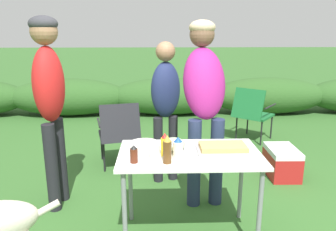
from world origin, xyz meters
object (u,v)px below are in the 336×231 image
object	(u,v)px
folding_table	(190,162)
cooler_box	(282,162)
plate_stack	(144,144)
beer_bottle	(167,150)
standing_person_in_dark_puffer	(166,99)
camp_chair_green_behind_table	(252,112)
food_tray	(223,148)
mayo_bottle	(178,148)
mustard_bottle	(165,145)
bbq_sauce_bottle	(134,154)
standing_person_with_beanie	(49,92)
paper_cup_stack	(155,151)
mixing_bowl	(173,144)
standing_person_in_gray_fleece	(204,92)
camp_chair_near_hedge	(119,131)

from	to	relation	value
folding_table	cooler_box	distance (m)	1.72
plate_stack	beer_bottle	xyz separation A→B (m)	(0.18, -0.35, 0.08)
standing_person_in_dark_puffer	camp_chair_green_behind_table	xyz separation A→B (m)	(1.34, 1.30, -0.47)
food_tray	cooler_box	bearing A→B (deg)	49.72
mayo_bottle	cooler_box	bearing A→B (deg)	43.49
food_tray	beer_bottle	xyz separation A→B (m)	(-0.44, -0.22, 0.07)
food_tray	mustard_bottle	bearing A→B (deg)	-170.65
bbq_sauce_bottle	standing_person_with_beanie	distance (m)	1.14
paper_cup_stack	cooler_box	distance (m)	2.01
folding_table	mixing_bowl	bearing A→B (deg)	152.98
mustard_bottle	cooler_box	world-z (taller)	mustard_bottle
standing_person_in_gray_fleece	camp_chair_near_hedge	size ratio (longest dim) A/B	2.11
standing_person_in_dark_puffer	camp_chair_green_behind_table	size ratio (longest dim) A/B	1.86
mustard_bottle	standing_person_with_beanie	bearing A→B (deg)	148.91
camp_chair_green_behind_table	standing_person_in_dark_puffer	bearing A→B (deg)	-96.21
paper_cup_stack	beer_bottle	size ratio (longest dim) A/B	0.51
bbq_sauce_bottle	standing_person_in_dark_puffer	distance (m)	1.28
folding_table	mayo_bottle	size ratio (longest dim) A/B	6.78
mustard_bottle	beer_bottle	world-z (taller)	beer_bottle
cooler_box	camp_chair_green_behind_table	bearing A→B (deg)	1.62
mustard_bottle	paper_cup_stack	bearing A→B (deg)	-148.13
mixing_bowl	mayo_bottle	xyz separation A→B (m)	(0.02, -0.16, 0.03)
paper_cup_stack	camp_chair_near_hedge	size ratio (longest dim) A/B	0.13
paper_cup_stack	standing_person_in_gray_fleece	distance (m)	0.93
bbq_sauce_bottle	mustard_bottle	size ratio (longest dim) A/B	0.75
mixing_bowl	standing_person_with_beanie	size ratio (longest dim) A/B	0.11
standing_person_in_dark_puffer	standing_person_with_beanie	world-z (taller)	standing_person_with_beanie
mustard_bottle	standing_person_with_beanie	xyz separation A→B (m)	(-1.02, 0.62, 0.30)
mustard_bottle	mayo_bottle	size ratio (longest dim) A/B	1.10
folding_table	camp_chair_near_hedge	distance (m)	1.63
standing_person_in_dark_puffer	camp_chair_near_hedge	xyz separation A→B (m)	(-0.56, 0.38, -0.47)
standing_person_with_beanie	camp_chair_near_hedge	world-z (taller)	standing_person_with_beanie
standing_person_in_gray_fleece	camp_chair_near_hedge	bearing A→B (deg)	132.58
mixing_bowl	mustard_bottle	size ratio (longest dim) A/B	1.06
plate_stack	cooler_box	size ratio (longest dim) A/B	0.51
plate_stack	bbq_sauce_bottle	xyz separation A→B (m)	(-0.06, -0.34, 0.05)
standing_person_in_dark_puffer	beer_bottle	bearing A→B (deg)	-108.05
mustard_bottle	standing_person_in_dark_puffer	bearing A→B (deg)	88.10
bbq_sauce_bottle	mustard_bottle	xyz separation A→B (m)	(0.22, 0.13, 0.02)
paper_cup_stack	camp_chair_green_behind_table	size ratio (longest dim) A/B	0.13
standing_person_in_gray_fleece	camp_chair_green_behind_table	world-z (taller)	standing_person_in_gray_fleece
standing_person_in_gray_fleece	folding_table	bearing A→B (deg)	-112.71
cooler_box	mayo_bottle	bearing A→B (deg)	134.57
plate_stack	camp_chair_near_hedge	size ratio (longest dim) A/B	0.30
mixing_bowl	camp_chair_near_hedge	bearing A→B (deg)	113.09
mixing_bowl	bbq_sauce_bottle	xyz separation A→B (m)	(-0.29, -0.24, 0.01)
bbq_sauce_bottle	paper_cup_stack	bearing A→B (deg)	28.08
cooler_box	bbq_sauce_bottle	bearing A→B (deg)	130.01
paper_cup_stack	standing_person_in_dark_puffer	size ratio (longest dim) A/B	0.07
plate_stack	mixing_bowl	size ratio (longest dim) A/B	1.32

